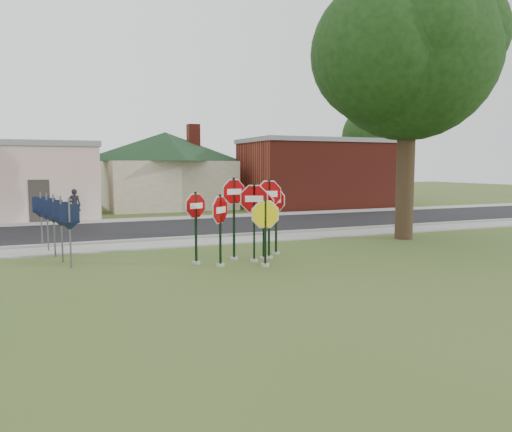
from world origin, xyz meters
name	(u,v)px	position (x,y,z in m)	size (l,w,h in m)	color
ground	(267,271)	(0.00, 0.00, 0.00)	(120.00, 120.00, 0.00)	#3E5921
sidewalk_near	(208,242)	(0.00, 5.50, 0.03)	(60.00, 1.60, 0.06)	gray
road	(180,228)	(0.00, 10.00, 0.02)	(60.00, 7.00, 0.04)	black
sidewalk_far	(161,219)	(0.00, 14.30, 0.03)	(60.00, 1.60, 0.06)	gray
curb	(201,237)	(0.00, 6.50, 0.07)	(60.00, 0.20, 0.14)	gray
stop_sign_center	(254,211)	(0.18, 1.35, 1.56)	(1.09, 0.47, 2.50)	#9B9890
stop_sign_yellow	(265,224)	(0.21, 0.57, 1.22)	(1.11, 0.24, 2.07)	#9B9890
stop_sign_left	(220,221)	(-0.99, 1.07, 1.32)	(0.84, 0.75, 2.20)	#9B9890
stop_sign_right	(264,217)	(0.59, 1.59, 1.33)	(0.62, 0.78, 2.22)	#9B9890
stop_sign_back_right	(269,206)	(0.80, 1.66, 1.64)	(1.17, 0.24, 2.61)	#9B9890
stop_sign_back_left	(234,206)	(-0.28, 1.88, 1.66)	(1.06, 0.24, 2.65)	#9B9890
stop_sign_far_right	(276,212)	(1.32, 2.24, 1.39)	(0.39, 0.96, 2.30)	#9B9890
stop_sign_far_left	(196,219)	(-1.55, 1.67, 1.35)	(0.93, 0.45, 2.24)	#9B9890
route_sign_row	(54,219)	(-5.40, 4.50, 1.22)	(1.43, 4.63, 2.00)	#59595E
building_house	(166,155)	(2.00, 22.00, 3.65)	(11.60, 11.60, 6.20)	beige
building_brick	(317,173)	(12.00, 18.50, 2.40)	(10.20, 6.20, 4.75)	maroon
oak_tree	(409,51)	(7.50, 3.50, 7.28)	(10.44, 9.84, 10.71)	#322316
bg_tree_right	(373,136)	(22.00, 26.00, 5.58)	(5.60, 5.60, 8.40)	#322316
pedestrian	(75,205)	(-4.35, 14.57, 0.89)	(0.61, 0.40, 1.67)	black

